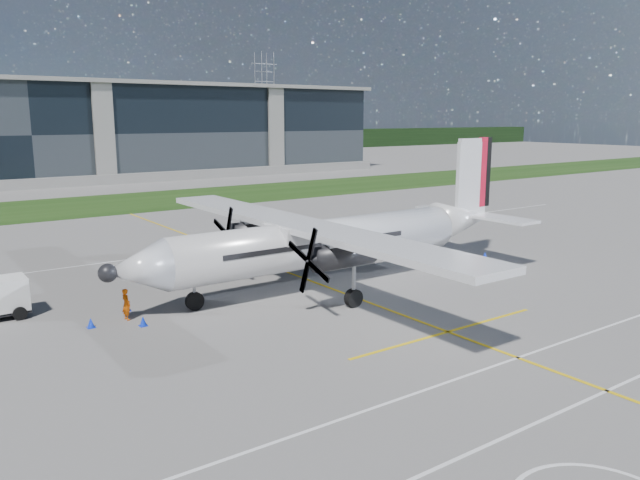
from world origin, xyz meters
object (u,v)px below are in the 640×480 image
at_px(safety_cone_stbdwing, 189,246).
at_px(safety_cone_nose_stbd, 127,307).
at_px(turboprop_aircraft, 335,214).
at_px(ground_crew_person, 126,302).
at_px(safety_cone_fwd, 91,323).
at_px(pylon_east, 265,101).
at_px(safety_cone_nose_port, 143,321).
at_px(safety_cone_tail, 485,255).

relative_size(safety_cone_stbdwing, safety_cone_nose_stbd, 1.00).
bearing_deg(turboprop_aircraft, ground_crew_person, 177.74).
bearing_deg(safety_cone_fwd, pylon_east, 56.67).
xyz_separation_m(turboprop_aircraft, safety_cone_stbdwing, (-3.15, 14.57, -4.07)).
relative_size(turboprop_aircraft, safety_cone_fwd, 57.64).
bearing_deg(safety_cone_stbdwing, safety_cone_nose_stbd, -125.77).
bearing_deg(safety_cone_nose_port, pylon_east, 57.49).
distance_m(pylon_east, safety_cone_nose_port, 174.63).
bearing_deg(safety_cone_fwd, safety_cone_stbdwing, 51.30).
distance_m(pylon_east, turboprop_aircraft, 167.22).
height_order(safety_cone_nose_port, safety_cone_tail, same).
bearing_deg(safety_cone_nose_stbd, safety_cone_stbdwing, 54.23).
distance_m(pylon_east, safety_cone_stbdwing, 156.69).
height_order(pylon_east, ground_crew_person, pylon_east).
height_order(safety_cone_nose_stbd, safety_cone_tail, same).
xyz_separation_m(pylon_east, safety_cone_nose_port, (-93.53, -146.73, -14.75)).
height_order(safety_cone_nose_port, safety_cone_stbdwing, same).
bearing_deg(safety_cone_stbdwing, turboprop_aircraft, -77.79).
distance_m(safety_cone_nose_port, safety_cone_nose_stbd, 2.83).
distance_m(pylon_east, safety_cone_fwd, 174.77).
bearing_deg(safety_cone_nose_stbd, safety_cone_fwd, -145.19).
distance_m(safety_cone_stbdwing, safety_cone_tail, 22.26).
relative_size(safety_cone_nose_port, safety_cone_tail, 1.00).
relative_size(ground_crew_person, safety_cone_tail, 3.73).
xyz_separation_m(pylon_east, ground_crew_person, (-93.86, -145.33, -14.07)).
bearing_deg(safety_cone_nose_port, turboprop_aircraft, 4.17).
height_order(safety_cone_stbdwing, safety_cone_tail, same).
distance_m(ground_crew_person, safety_cone_tail, 25.74).
distance_m(ground_crew_person, safety_cone_stbdwing, 17.03).
distance_m(pylon_east, ground_crew_person, 173.57).
bearing_deg(pylon_east, safety_cone_tail, -114.93).
bearing_deg(turboprop_aircraft, safety_cone_nose_port, -175.83).
distance_m(safety_cone_stbdwing, safety_cone_nose_stbd, 15.58).
height_order(turboprop_aircraft, safety_cone_nose_port, turboprop_aircraft).
xyz_separation_m(safety_cone_nose_port, safety_cone_tail, (25.37, 0.12, 0.00)).
distance_m(ground_crew_person, safety_cone_fwd, 1.96).
bearing_deg(pylon_east, turboprop_aircraft, -119.09).
bearing_deg(pylon_east, safety_cone_nose_port, -122.51).
relative_size(ground_crew_person, safety_cone_stbdwing, 3.73).
bearing_deg(ground_crew_person, safety_cone_fwd, 86.35).
height_order(pylon_east, safety_cone_nose_stbd, pylon_east).
bearing_deg(turboprop_aircraft, pylon_east, 60.91).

